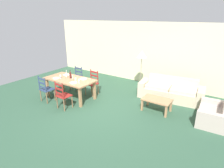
% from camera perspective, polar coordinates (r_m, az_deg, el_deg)
% --- Properties ---
extents(ground_plane, '(9.60, 9.60, 0.02)m').
position_cam_1_polar(ground_plane, '(6.56, -5.03, -6.78)').
color(ground_plane, '#2E503B').
extents(wall_far, '(9.60, 0.16, 2.70)m').
position_cam_1_polar(wall_far, '(8.80, 8.55, 9.41)').
color(wall_far, beige).
rests_on(wall_far, ground_plane).
extents(dining_table, '(1.90, 0.96, 0.75)m').
position_cam_1_polar(dining_table, '(7.13, -12.62, 0.91)').
color(dining_table, '#AB7D54').
rests_on(dining_table, ground_plane).
extents(dining_chair_near_left, '(0.44, 0.42, 0.96)m').
position_cam_1_polar(dining_chair_near_left, '(7.12, -19.45, -1.42)').
color(dining_chair_near_left, navy).
rests_on(dining_chair_near_left, ground_plane).
extents(dining_chair_near_right, '(0.44, 0.42, 0.96)m').
position_cam_1_polar(dining_chair_near_right, '(6.40, -14.70, -3.33)').
color(dining_chair_near_right, maroon).
rests_on(dining_chair_near_right, ground_plane).
extents(dining_chair_far_left, '(0.42, 0.40, 0.96)m').
position_cam_1_polar(dining_chair_far_left, '(7.98, -10.55, 1.72)').
color(dining_chair_far_left, '#313E5A').
rests_on(dining_chair_far_left, ground_plane).
extents(dining_chair_far_right, '(0.44, 0.42, 0.96)m').
position_cam_1_polar(dining_chair_far_right, '(7.37, -5.93, 0.41)').
color(dining_chair_far_right, maroon).
rests_on(dining_chair_far_right, ground_plane).
extents(dinner_plate_near_left, '(0.24, 0.24, 0.02)m').
position_cam_1_polar(dinner_plate_near_left, '(7.28, -16.54, 1.73)').
color(dinner_plate_near_left, white).
rests_on(dinner_plate_near_left, dining_table).
extents(fork_near_left, '(0.03, 0.17, 0.01)m').
position_cam_1_polar(fork_near_left, '(7.39, -17.28, 1.88)').
color(fork_near_left, silver).
rests_on(fork_near_left, dining_table).
extents(dinner_plate_near_right, '(0.24, 0.24, 0.02)m').
position_cam_1_polar(dinner_plate_near_right, '(6.63, -11.55, 0.39)').
color(dinner_plate_near_right, white).
rests_on(dinner_plate_near_right, dining_table).
extents(fork_near_right, '(0.02, 0.17, 0.01)m').
position_cam_1_polar(fork_near_right, '(6.74, -12.44, 0.58)').
color(fork_near_right, silver).
rests_on(fork_near_right, dining_table).
extents(dinner_plate_far_left, '(0.24, 0.24, 0.02)m').
position_cam_1_polar(dinner_plate_far_left, '(7.58, -13.66, 2.73)').
color(dinner_plate_far_left, white).
rests_on(dinner_plate_far_left, dining_table).
extents(fork_far_left, '(0.03, 0.17, 0.01)m').
position_cam_1_polar(fork_far_left, '(7.69, -14.41, 2.87)').
color(fork_far_left, silver).
rests_on(fork_far_left, dining_table).
extents(dinner_plate_far_right, '(0.24, 0.24, 0.02)m').
position_cam_1_polar(dinner_plate_far_right, '(6.96, -8.63, 1.54)').
color(dinner_plate_far_right, white).
rests_on(dinner_plate_far_right, dining_table).
extents(fork_far_right, '(0.03, 0.17, 0.01)m').
position_cam_1_polar(fork_far_right, '(7.06, -9.53, 1.71)').
color(fork_far_right, silver).
rests_on(fork_far_right, dining_table).
extents(wine_bottle, '(0.07, 0.07, 0.32)m').
position_cam_1_polar(wine_bottle, '(7.12, -12.48, 2.61)').
color(wine_bottle, '#471919').
rests_on(wine_bottle, dining_table).
extents(wine_glass_near_left, '(0.06, 0.06, 0.16)m').
position_cam_1_polar(wine_glass_near_left, '(7.21, -15.36, 2.52)').
color(wine_glass_near_left, white).
rests_on(wine_glass_near_left, dining_table).
extents(wine_glass_near_right, '(0.06, 0.06, 0.16)m').
position_cam_1_polar(wine_glass_near_right, '(6.56, -10.01, 1.23)').
color(wine_glass_near_right, white).
rests_on(wine_glass_near_right, dining_table).
extents(wine_glass_far_left, '(0.06, 0.06, 0.16)m').
position_cam_1_polar(wine_glass_far_left, '(7.39, -13.71, 3.10)').
color(wine_glass_far_left, white).
rests_on(wine_glass_far_left, dining_table).
extents(coffee_cup_primary, '(0.07, 0.07, 0.09)m').
position_cam_1_polar(coffee_cup_primary, '(6.89, -10.97, 1.49)').
color(coffee_cup_primary, beige).
rests_on(coffee_cup_primary, dining_table).
extents(candle_tall, '(0.05, 0.05, 0.29)m').
position_cam_1_polar(candle_tall, '(7.22, -13.59, 2.51)').
color(candle_tall, '#998C66').
rests_on(candle_tall, dining_table).
extents(candle_short, '(0.05, 0.05, 0.18)m').
position_cam_1_polar(candle_short, '(6.93, -11.80, 1.57)').
color(candle_short, '#998C66').
rests_on(candle_short, dining_table).
extents(couch, '(2.36, 1.05, 0.80)m').
position_cam_1_polar(couch, '(7.32, 17.37, -2.14)').
color(couch, beige).
rests_on(couch, ground_plane).
extents(coffee_table, '(0.90, 0.56, 0.42)m').
position_cam_1_polar(coffee_table, '(6.25, 13.42, -5.01)').
color(coffee_table, '#AB7D54').
rests_on(coffee_table, ground_plane).
extents(armchair_upholstered, '(0.87, 1.21, 0.72)m').
position_cam_1_polar(armchair_upholstered, '(6.23, 28.96, -8.32)').
color(armchair_upholstered, '#B6A598').
rests_on(armchair_upholstered, ground_plane).
extents(standing_lamp, '(0.40, 0.40, 1.64)m').
position_cam_1_polar(standing_lamp, '(7.63, 9.00, 8.22)').
color(standing_lamp, '#332D28').
rests_on(standing_lamp, ground_plane).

